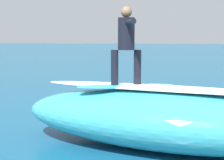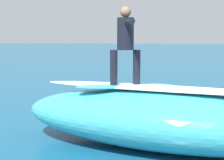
# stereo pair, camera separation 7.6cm
# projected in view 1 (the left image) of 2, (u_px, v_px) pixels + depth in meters

# --- Properties ---
(ground_plane) EXTENTS (120.00, 120.00, 0.00)m
(ground_plane) POSITION_uv_depth(u_px,v_px,m) (156.00, 116.00, 9.59)
(ground_plane) COLOR #145175
(wave_crest) EXTENTS (6.78, 3.65, 1.25)m
(wave_crest) POSITION_uv_depth(u_px,v_px,m) (165.00, 119.00, 6.90)
(wave_crest) COLOR teal
(wave_crest) RESTS_ON ground_plane
(wave_foam_lip) EXTENTS (5.50, 2.06, 0.08)m
(wave_foam_lip) POSITION_uv_depth(u_px,v_px,m) (166.00, 88.00, 6.80)
(wave_foam_lip) COLOR white
(wave_foam_lip) RESTS_ON wave_crest
(surfboard_riding) EXTENTS (2.22, 0.99, 0.08)m
(surfboard_riding) POSITION_uv_depth(u_px,v_px,m) (126.00, 86.00, 7.09)
(surfboard_riding) COLOR #33B2D1
(surfboard_riding) RESTS_ON wave_crest
(surfer_riding) EXTENTS (0.65, 1.56, 1.67)m
(surfer_riding) POSITION_uv_depth(u_px,v_px,m) (126.00, 40.00, 6.94)
(surfer_riding) COLOR black
(surfer_riding) RESTS_ON surfboard_riding
(surfboard_paddling) EXTENTS (1.80, 1.89, 0.08)m
(surfboard_paddling) POSITION_uv_depth(u_px,v_px,m) (103.00, 101.00, 11.41)
(surfboard_paddling) COLOR yellow
(surfboard_paddling) RESTS_ON ground_plane
(surfer_paddling) EXTENTS (1.23, 1.31, 0.29)m
(surfer_paddling) POSITION_uv_depth(u_px,v_px,m) (105.00, 97.00, 11.29)
(surfer_paddling) COLOR black
(surfer_paddling) RESTS_ON surfboard_paddling
(foam_patch_near) EXTENTS (0.45, 0.56, 0.11)m
(foam_patch_near) POSITION_uv_depth(u_px,v_px,m) (169.00, 112.00, 9.84)
(foam_patch_near) COLOR white
(foam_patch_near) RESTS_ON ground_plane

